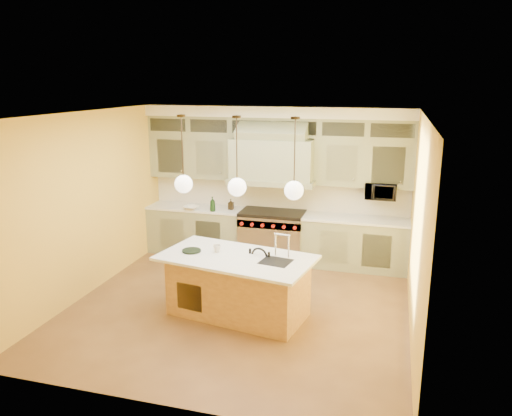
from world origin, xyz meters
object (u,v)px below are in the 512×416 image
(kitchen_island, at_px, (238,284))
(microwave, at_px, (381,191))
(range, at_px, (272,235))
(counter_stool, at_px, (255,280))

(kitchen_island, height_order, microwave, microwave)
(kitchen_island, relative_size, microwave, 4.32)
(range, distance_m, kitchen_island, 2.40)
(range, distance_m, microwave, 2.18)
(range, relative_size, counter_stool, 1.16)
(microwave, bearing_deg, counter_stool, -122.59)
(kitchen_island, distance_m, counter_stool, 0.28)
(microwave, bearing_deg, range, -176.88)
(counter_stool, bearing_deg, range, 110.53)
(counter_stool, height_order, microwave, microwave)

